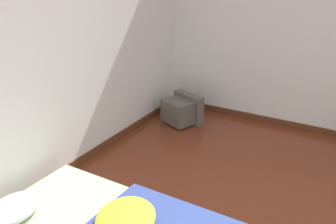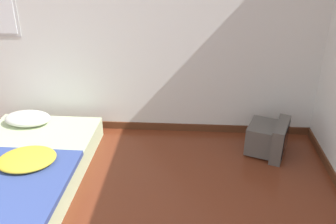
% 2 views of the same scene
% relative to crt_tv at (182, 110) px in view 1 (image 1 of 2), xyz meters
% --- Properties ---
extents(crt_tv, '(0.52, 0.55, 0.38)m').
position_rel_crt_tv_xyz_m(crt_tv, '(0.00, 0.00, 0.00)').
color(crt_tv, '#56514C').
rests_on(crt_tv, ground_plane).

